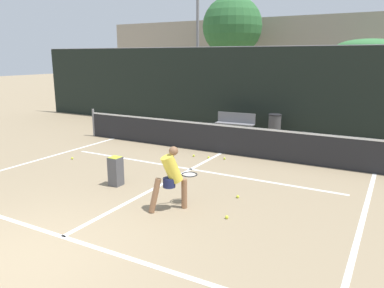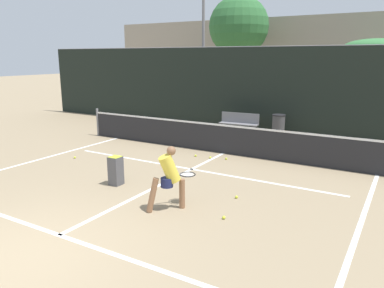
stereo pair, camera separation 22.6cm
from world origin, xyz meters
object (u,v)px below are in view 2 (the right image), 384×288
(courtside_bench, at_px, (239,123))
(ball_hopper, at_px, (116,170))
(parked_car, at_px, (313,111))
(trash_bin, at_px, (278,126))
(player_practicing, at_px, (169,176))

(courtside_bench, bearing_deg, ball_hopper, -95.15)
(parked_car, bearing_deg, trash_bin, -94.99)
(courtside_bench, height_order, trash_bin, trash_bin)
(courtside_bench, xyz_separation_m, parked_car, (1.92, 4.11, 0.09))
(trash_bin, height_order, parked_car, parked_car)
(trash_bin, bearing_deg, player_practicing, -88.20)
(player_practicing, height_order, courtside_bench, player_practicing)
(player_practicing, bearing_deg, parked_car, 40.31)
(ball_hopper, distance_m, trash_bin, 7.40)
(player_practicing, bearing_deg, ball_hopper, 113.95)
(ball_hopper, xyz_separation_m, trash_bin, (1.73, 7.20, 0.09))
(ball_hopper, xyz_separation_m, parked_car, (2.08, 11.19, 0.19))
(ball_hopper, height_order, courtside_bench, courtside_bench)
(courtside_bench, distance_m, parked_car, 4.54)
(player_practicing, relative_size, ball_hopper, 1.88)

